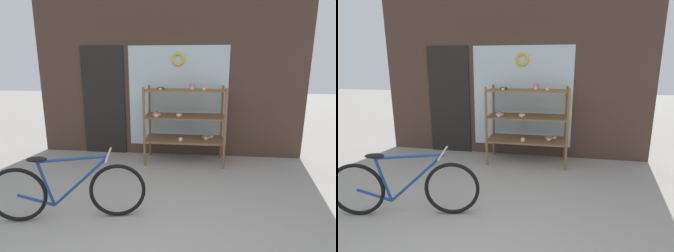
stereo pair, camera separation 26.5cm
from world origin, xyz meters
TOP-DOWN VIEW (x-y plane):
  - ground_plane at (0.00, 0.00)m, footprint 30.00×30.00m
  - storefront_facade at (-0.03, 2.93)m, footprint 5.12×0.13m
  - display_case at (0.35, 2.50)m, footprint 1.41×0.59m
  - bicycle at (-0.88, 0.50)m, footprint 1.73×0.53m

SIDE VIEW (x-z plane):
  - ground_plane at x=0.00m, z-range 0.00..0.00m
  - bicycle at x=-0.88m, z-range -0.04..0.74m
  - display_case at x=0.35m, z-range 0.13..1.56m
  - storefront_facade at x=-0.03m, z-range -0.05..3.66m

